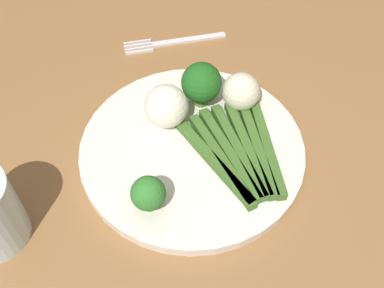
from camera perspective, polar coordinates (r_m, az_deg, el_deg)
dining_table at (r=0.67m, az=-1.62°, el=-8.15°), size 1.31×1.07×0.72m
plate at (r=0.61m, az=-0.00°, el=-0.72°), size 0.29×0.29×0.01m
asparagus_bundle at (r=0.60m, az=5.73°, el=-1.02°), size 0.17×0.12×0.01m
broccoli_outer_edge at (r=0.53m, az=-5.35°, el=-6.04°), size 0.04×0.04×0.05m
broccoli_left at (r=0.63m, az=1.16°, el=7.41°), size 0.05×0.05×0.07m
cauliflower_right at (r=0.61m, az=-3.33°, el=4.58°), size 0.06×0.06×0.06m
cauliflower_edge at (r=0.64m, az=5.99°, el=6.36°), size 0.05×0.05×0.05m
fork at (r=0.77m, az=-2.26°, el=12.30°), size 0.03×0.17×0.00m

